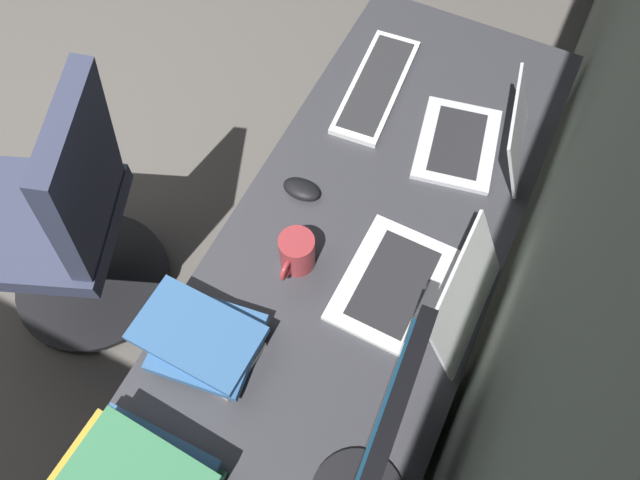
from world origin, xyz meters
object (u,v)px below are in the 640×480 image
object	(u,v)px
laptop_left	(421,289)
mouse_main	(302,189)
drawer_pedestal	(318,395)
laptop_leftmost	(481,139)
keyboard_main	(376,86)
office_chair	(72,226)
book_stack_far	(204,340)
coffee_mug	(297,252)

from	to	relation	value
laptop_left	mouse_main	world-z (taller)	laptop_left
drawer_pedestal	laptop_leftmost	xyz separation A→B (m)	(-0.72, 0.14, 0.43)
laptop_leftmost	mouse_main	xyz separation A→B (m)	(0.34, -0.37, -0.03)
keyboard_main	office_chair	world-z (taller)	office_chair
mouse_main	office_chair	distance (m)	0.78
laptop_leftmost	keyboard_main	xyz separation A→B (m)	(-0.08, -0.34, -0.04)
drawer_pedestal	book_stack_far	xyz separation A→B (m)	(0.10, -0.24, 0.42)
book_stack_far	office_chair	xyz separation A→B (m)	(-0.20, -0.66, -0.31)
coffee_mug	laptop_left	bearing A→B (deg)	98.34
laptop_leftmost	keyboard_main	distance (m)	0.35
book_stack_far	coffee_mug	size ratio (longest dim) A/B	2.26
laptop_leftmost	coffee_mug	distance (m)	0.60
coffee_mug	office_chair	world-z (taller)	office_chair
laptop_leftmost	office_chair	size ratio (longest dim) A/B	0.34
drawer_pedestal	laptop_left	bearing A→B (deg)	146.80
drawer_pedestal	coffee_mug	world-z (taller)	coffee_mug
keyboard_main	coffee_mug	bearing A→B (deg)	4.82
book_stack_far	laptop_left	bearing A→B (deg)	129.85
book_stack_far	office_chair	size ratio (longest dim) A/B	0.30
laptop_leftmost	mouse_main	world-z (taller)	laptop_leftmost
laptop_left	office_chair	bearing A→B (deg)	-83.14
mouse_main	book_stack_far	distance (m)	0.48
drawer_pedestal	keyboard_main	bearing A→B (deg)	-165.81
coffee_mug	drawer_pedestal	bearing A→B (deg)	38.39
drawer_pedestal	laptop_left	size ratio (longest dim) A/B	2.05
laptop_leftmost	book_stack_far	distance (m)	0.90
drawer_pedestal	mouse_main	size ratio (longest dim) A/B	6.68
drawer_pedestal	coffee_mug	xyz separation A→B (m)	(-0.19, -0.15, 0.44)
laptop_left	drawer_pedestal	bearing A→B (deg)	-33.20
mouse_main	drawer_pedestal	bearing A→B (deg)	31.73
mouse_main	keyboard_main	bearing A→B (deg)	175.66
drawer_pedestal	keyboard_main	xyz separation A→B (m)	(-0.80, -0.20, 0.39)
book_stack_far	coffee_mug	bearing A→B (deg)	162.36
mouse_main	laptop_leftmost	bearing A→B (deg)	132.29
laptop_leftmost	coffee_mug	bearing A→B (deg)	-28.69
office_chair	keyboard_main	bearing A→B (deg)	134.60
keyboard_main	mouse_main	xyz separation A→B (m)	(0.42, -0.03, 0.01)
laptop_left	office_chair	size ratio (longest dim) A/B	0.35
office_chair	laptop_left	bearing A→B (deg)	96.86
keyboard_main	coffee_mug	distance (m)	0.62
laptop_left	keyboard_main	distance (m)	0.67
laptop_leftmost	laptop_left	xyz separation A→B (m)	(0.48, 0.02, 0.00)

